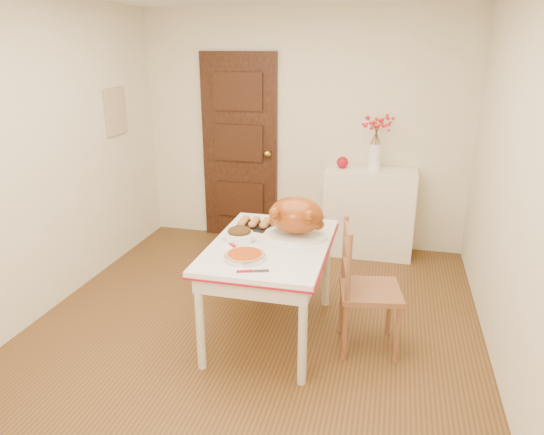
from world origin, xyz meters
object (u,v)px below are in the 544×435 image
(chair_oak, at_px, (371,288))
(turkey_platter, at_px, (296,217))
(sideboard, at_px, (369,212))
(pumpkin_pie, at_px, (245,255))
(kitchen_table, at_px, (270,289))

(chair_oak, relative_size, turkey_platter, 1.99)
(turkey_platter, bearing_deg, chair_oak, -8.23)
(sideboard, xyz_separation_m, turkey_platter, (-0.46, -1.60, 0.44))
(turkey_platter, bearing_deg, pumpkin_pie, -107.52)
(sideboard, height_order, turkey_platter, turkey_platter)
(chair_oak, relative_size, pumpkin_pie, 3.49)
(sideboard, bearing_deg, chair_oak, -86.15)
(pumpkin_pie, bearing_deg, turkey_platter, 63.47)
(sideboard, distance_m, chair_oak, 1.79)
(sideboard, bearing_deg, kitchen_table, -109.20)
(kitchen_table, distance_m, chair_oak, 0.75)
(turkey_platter, distance_m, pumpkin_pie, 0.57)
(turkey_platter, bearing_deg, sideboard, 82.82)
(kitchen_table, xyz_separation_m, turkey_platter, (0.15, 0.18, 0.53))
(kitchen_table, bearing_deg, sideboard, 70.80)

